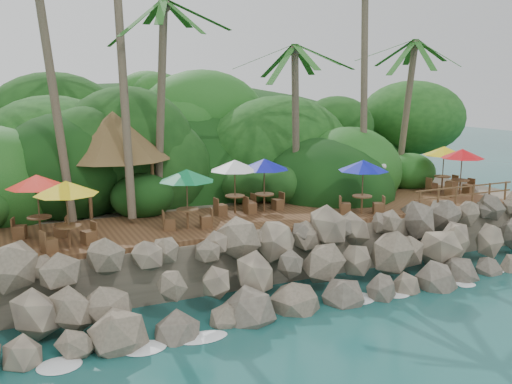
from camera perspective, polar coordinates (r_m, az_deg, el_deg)
name	(u,v)px	position (r m, az deg, el deg)	size (l,w,h in m)	color
ground	(326,313)	(20.95, 7.12, -12.08)	(140.00, 140.00, 0.00)	#19514F
land_base	(187,201)	(34.61, -7.02, -0.93)	(32.00, 25.20, 2.10)	gray
jungle_hill	(155,196)	(41.88, -10.18, -0.39)	(44.80, 28.00, 15.40)	#143811
seawall	(299,267)	(22.14, 4.42, -7.54)	(29.00, 4.00, 2.30)	gray
terrace	(256,218)	(25.26, 0.00, -2.67)	(26.00, 5.00, 0.20)	brown
jungle_foliage	(192,221)	(33.92, -6.45, -2.99)	(44.00, 16.00, 12.00)	#143811
foam_line	(322,309)	(21.17, 6.68, -11.72)	(25.20, 0.80, 0.06)	white
palapa	(113,135)	(26.87, -14.24, 5.59)	(5.24, 5.24, 4.60)	brown
dining_clusters	(248,172)	(24.45, -0.78, 2.00)	(25.88, 4.91, 2.47)	brown
railing	(464,194)	(28.99, 20.36, -0.15)	(6.10, 0.10, 1.00)	brown
waiter	(382,181)	(29.49, 12.64, 1.07)	(0.67, 0.44, 1.83)	white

